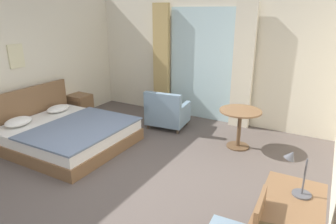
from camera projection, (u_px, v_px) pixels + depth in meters
ground at (120, 182)px, 4.45m from camera, size 6.17×6.91×0.10m
wall_back at (206, 57)px, 6.60m from camera, size 5.77×0.12×2.81m
balcony_glass_door at (201, 65)px, 6.63m from camera, size 1.51×0.02×2.47m
curtain_panel_left at (161, 60)px, 6.99m from camera, size 0.40×0.10×2.56m
curtain_panel_right at (243, 68)px, 6.08m from camera, size 0.43×0.10×2.56m
bed at (66, 133)px, 5.51m from camera, size 2.15×1.92×0.97m
nightstand at (80, 106)px, 6.95m from camera, size 0.47×0.44×0.54m
desk_lamp at (296, 170)px, 2.71m from camera, size 0.29×0.19×0.46m
armchair_by_window at (167, 113)px, 6.30m from camera, size 0.86×0.77×0.82m
round_cafe_table at (240, 120)px, 5.33m from camera, size 0.75×0.75×0.72m
framed_picture at (16, 56)px, 5.60m from camera, size 0.03×0.30×0.44m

